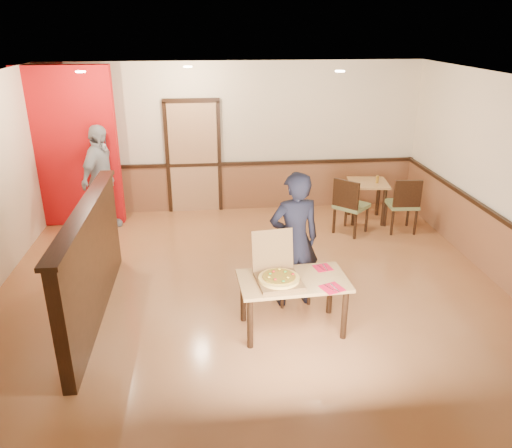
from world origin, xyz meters
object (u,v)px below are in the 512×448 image
Objects in this scene: main_table at (293,287)px; side_table at (367,191)px; side_chair_left at (350,204)px; side_chair_right at (403,203)px; diner at (294,240)px; condiment at (377,179)px; pizza_box at (278,275)px; diner_chair at (290,264)px; passerby at (101,178)px.

main_table is 1.67× the size of side_table.
side_chair_left is 1.29× the size of side_table.
side_chair_left reaches higher than side_chair_right.
condiment is at bearing -135.50° from diner.
side_chair_left is 0.87m from condiment.
side_table is 0.43× the size of diner.
pizza_box is (-0.18, -0.01, 0.17)m from main_table.
side_chair_right is at bearing -145.94° from diner.
main_table is 3.14m from side_chair_left.
side_chair_right is 1.27× the size of side_table.
diner is at bearing -126.32° from condiment.
main_table is 9.72× the size of condiment.
side_chair_left is at bearing 52.17° from pizza_box.
side_chair_right reaches higher than side_table.
diner_chair is 3.23m from side_table.
condiment is (2.00, 2.56, 0.32)m from diner_chair.
pizza_box reaches higher than side_chair_left.
diner_chair is at bearing 62.23° from pizza_box.
pizza_box is at bearing -124.58° from condiment.
main_table is at bearing -120.12° from side_table.
side_chair_left is 3.25m from pizza_box.
side_chair_left is 4.30m from passerby.
passerby is 2.89× the size of pizza_box.
pizza_box is at bearing -118.99° from diner_chair.
main_table is 3.93m from condiment.
diner_chair is 3.97m from passerby.
diner is at bearing -92.74° from diner_chair.
condiment is (0.14, -0.08, 0.24)m from side_table.
condiment is (4.87, -0.16, -0.12)m from passerby.
pizza_box is (-0.30, -0.61, -0.15)m from diner.
pizza_box is at bearing 178.82° from main_table.
diner_chair is 1.14× the size of side_table.
diner_chair is 0.50× the size of diner.
side_chair_right is 7.39× the size of condiment.
diner_chair is 3.27m from condiment.
diner is 2.79× the size of pizza_box.
side_chair_left reaches higher than diner_chair.
passerby is 13.86× the size of condiment.
side_table is at bearing -50.94° from side_chair_right.
side_chair_right is (2.41, 2.76, -0.03)m from main_table.
side_chair_right is at bearing -136.33° from side_chair_left.
pizza_box is (-2.15, -3.39, 0.18)m from side_table.
side_table is 0.29m from condiment.
main_table is 1.32× the size of side_chair_right.
diner_chair is at bearing 101.10° from side_chair_left.
pizza_box is at bearing 104.40° from side_chair_left.
diner_chair is at bearing 44.58° from side_chair_right.
side_chair_left is 1.01× the size of side_chair_right.
diner is (0.11, 0.60, 0.33)m from main_table.
passerby is (-2.88, 2.86, 0.03)m from diner.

